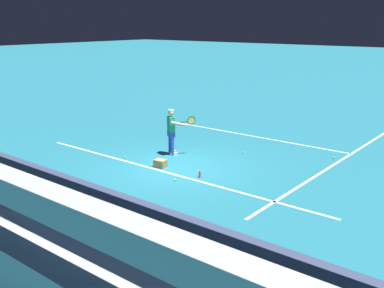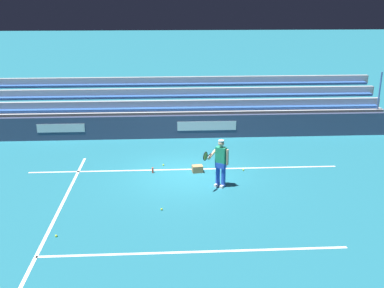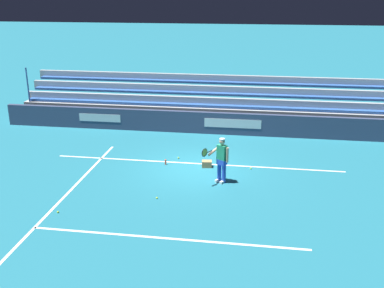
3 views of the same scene
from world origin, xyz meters
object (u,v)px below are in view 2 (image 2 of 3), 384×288
object	(u,v)px
tennis_ball_toward_net	(56,236)
tennis_player	(220,163)
ball_box_cardboard	(197,169)
tennis_ball_stray_back	(162,209)
tennis_ball_far_left	(243,170)
water_bottle	(153,170)
tennis_ball_midcourt	(163,165)

from	to	relation	value
tennis_ball_toward_net	tennis_player	bearing A→B (deg)	-146.78
tennis_player	tennis_ball_toward_net	xyz separation A→B (m)	(5.00, 3.27, -0.86)
ball_box_cardboard	tennis_ball_toward_net	xyz separation A→B (m)	(4.29, 4.70, -0.10)
tennis_ball_stray_back	tennis_ball_far_left	distance (m)	4.50
tennis_ball_stray_back	water_bottle	size ratio (longest dim) A/B	0.30
tennis_player	tennis_ball_stray_back	size ratio (longest dim) A/B	25.98
water_bottle	tennis_player	bearing A→B (deg)	149.66
tennis_ball_toward_net	water_bottle	world-z (taller)	water_bottle
tennis_ball_stray_back	tennis_player	bearing A→B (deg)	-139.21
tennis_player	water_bottle	xyz separation A→B (m)	(2.42, -1.42, -0.78)
tennis_player	tennis_ball_midcourt	xyz separation A→B (m)	(2.02, -2.17, -0.86)
ball_box_cardboard	tennis_player	bearing A→B (deg)	116.31
ball_box_cardboard	water_bottle	distance (m)	1.71
ball_box_cardboard	tennis_ball_toward_net	world-z (taller)	ball_box_cardboard
water_bottle	tennis_ball_far_left	bearing A→B (deg)	-179.48
tennis_ball_midcourt	water_bottle	distance (m)	0.86
tennis_player	tennis_ball_far_left	xyz separation A→B (m)	(-1.08, -1.45, -0.86)
tennis_ball_far_left	tennis_ball_toward_net	bearing A→B (deg)	37.82
tennis_ball_midcourt	tennis_player	bearing A→B (deg)	132.85
tennis_player	water_bottle	distance (m)	2.91
tennis_ball_stray_back	tennis_ball_midcourt	bearing A→B (deg)	-90.57
tennis_ball_toward_net	water_bottle	distance (m)	5.35
ball_box_cardboard	tennis_ball_toward_net	size ratio (longest dim) A/B	6.06
ball_box_cardboard	tennis_ball_midcourt	bearing A→B (deg)	-29.74
tennis_player	ball_box_cardboard	bearing A→B (deg)	-63.69
tennis_ball_toward_net	tennis_ball_stray_back	world-z (taller)	same
tennis_ball_toward_net	ball_box_cardboard	bearing A→B (deg)	-132.44
tennis_player	tennis_ball_stray_back	bearing A→B (deg)	40.79
tennis_ball_stray_back	tennis_ball_far_left	world-z (taller)	same
ball_box_cardboard	tennis_ball_far_left	xyz separation A→B (m)	(-1.79, -0.02, -0.10)
tennis_player	tennis_ball_far_left	distance (m)	2.00
tennis_player	tennis_ball_far_left	bearing A→B (deg)	-126.78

